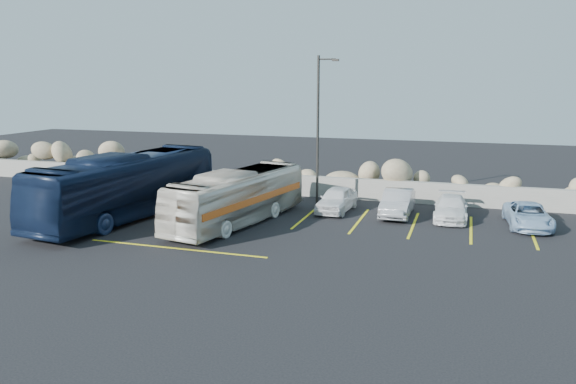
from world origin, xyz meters
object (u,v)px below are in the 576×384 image
(vintage_bus, at_px, (238,197))
(car_b, at_px, (397,203))
(car_a, at_px, (337,199))
(car_d, at_px, (528,215))
(tour_coach, at_px, (127,186))
(lamppost, at_px, (319,127))
(car_c, at_px, (451,208))

(vintage_bus, bearing_deg, car_b, 40.18)
(car_a, bearing_deg, car_d, 1.89)
(vintage_bus, xyz_separation_m, car_a, (3.94, 3.88, -0.65))
(vintage_bus, bearing_deg, car_a, 55.65)
(tour_coach, height_order, car_b, tour_coach)
(lamppost, height_order, vintage_bus, lamppost)
(car_a, height_order, car_b, car_b)
(car_b, xyz_separation_m, car_d, (6.09, -0.42, -0.10))
(car_a, bearing_deg, vintage_bus, -131.25)
(car_b, distance_m, car_d, 6.11)
(vintage_bus, distance_m, tour_coach, 5.72)
(car_b, bearing_deg, car_c, 1.60)
(car_a, height_order, car_c, car_a)
(lamppost, height_order, car_a, lamppost)
(car_a, bearing_deg, car_b, 5.19)
(tour_coach, distance_m, car_d, 19.31)
(tour_coach, bearing_deg, car_a, 31.68)
(vintage_bus, height_order, tour_coach, tour_coach)
(lamppost, relative_size, vintage_bus, 0.87)
(car_c, height_order, car_d, car_c)
(car_b, height_order, car_d, car_b)
(car_d, bearing_deg, car_c, 167.30)
(vintage_bus, xyz_separation_m, car_b, (7.07, 3.94, -0.63))
(car_b, relative_size, car_d, 1.00)
(lamppost, bearing_deg, car_a, -34.44)
(tour_coach, relative_size, car_c, 2.97)
(vintage_bus, distance_m, car_d, 13.64)
(lamppost, xyz_separation_m, car_b, (4.36, -0.78, -3.64))
(lamppost, height_order, tour_coach, lamppost)
(car_d, bearing_deg, car_b, 171.20)
(lamppost, relative_size, car_b, 2.02)
(vintage_bus, bearing_deg, tour_coach, -163.29)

